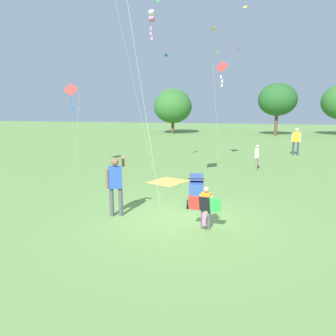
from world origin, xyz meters
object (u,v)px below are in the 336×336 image
kite_green_novelty (222,71)px  person_red_shirt (296,139)px  kite_orange_delta (151,19)px  child_with_butterfly_kite (206,204)px  person_sitting_far (257,155)px  person_adult_flyer (116,182)px  stroller (196,186)px  kite_blue_high (71,93)px  picnic_blanket (168,182)px

kite_green_novelty → person_red_shirt: size_ratio=3.09×
kite_orange_delta → person_red_shirt: (7.38, 7.85, -5.83)m
child_with_butterfly_kite → kite_green_novelty: bearing=93.9°
child_with_butterfly_kite → person_sitting_far: bearing=80.9°
person_adult_flyer → kite_green_novelty: 10.66m
kite_green_novelty → kite_orange_delta: bearing=-128.8°
person_adult_flyer → kite_green_novelty: size_ratio=0.31×
stroller → kite_blue_high: size_ratio=0.26×
person_sitting_far → child_with_butterfly_kite: bearing=-99.1°
person_red_shirt → picnic_blanket: size_ratio=1.29×
child_with_butterfly_kite → person_adult_flyer: (-2.60, 0.37, 0.35)m
person_adult_flyer → picnic_blanket: (0.34, 4.48, -0.99)m
child_with_butterfly_kite → stroller: size_ratio=0.99×
stroller → kite_blue_high: kite_blue_high is taller
child_with_butterfly_kite → picnic_blanket: 5.39m
kite_blue_high → picnic_blanket: (5.36, -1.64, -3.75)m
person_adult_flyer → person_sitting_far: bearing=63.8°
kite_green_novelty → picnic_blanket: kite_green_novelty is taller
person_red_shirt → kite_green_novelty: bearing=-136.4°
kite_blue_high → person_red_shirt: kite_blue_high is taller
kite_green_novelty → kite_blue_high: (-6.94, -3.58, -1.23)m
person_adult_flyer → stroller: bearing=38.3°
child_with_butterfly_kite → kite_blue_high: (-7.62, 6.49, 3.10)m
kite_green_novelty → person_sitting_far: 4.99m
kite_orange_delta → person_sitting_far: 8.02m
person_adult_flyer → person_red_shirt: size_ratio=0.96×
kite_blue_high → person_adult_flyer: bearing=-50.6°
stroller → picnic_blanket: bearing=120.3°
kite_blue_high → person_sitting_far: 9.64m
person_red_shirt → picnic_blanket: (-6.14, -9.57, -1.05)m
person_adult_flyer → stroller: size_ratio=1.56×
picnic_blanket → kite_orange_delta: bearing=125.7°
child_with_butterfly_kite → person_red_shirt: size_ratio=0.61×
person_sitting_far → picnic_blanket: bearing=-135.6°
person_adult_flyer → kite_green_novelty: (1.91, 9.70, 3.99)m
child_with_butterfly_kite → person_red_shirt: person_red_shirt is taller
stroller → kite_green_novelty: (-0.11, 8.10, 4.38)m
person_adult_flyer → picnic_blanket: person_adult_flyer is taller
person_red_shirt → kite_blue_high: bearing=-145.4°
kite_orange_delta → person_red_shirt: 12.25m
stroller → person_red_shirt: bearing=70.3°
person_red_shirt → person_adult_flyer: bearing=-114.7°
stroller → person_sitting_far: size_ratio=0.87×
kite_blue_high → picnic_blanket: bearing=-17.0°
child_with_butterfly_kite → kite_orange_delta: size_ratio=0.15×
kite_orange_delta → picnic_blanket: (1.24, -1.72, -6.89)m
kite_green_novelty → kite_blue_high: 7.90m
person_sitting_far → picnic_blanket: person_sitting_far is taller
kite_green_novelty → person_red_shirt: kite_green_novelty is taller
person_sitting_far → person_adult_flyer: bearing=-116.2°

